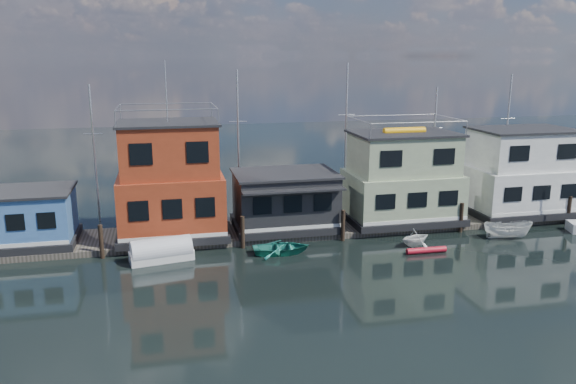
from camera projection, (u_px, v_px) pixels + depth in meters
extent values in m
plane|color=black|center=(342.00, 299.00, 29.70)|extent=(160.00, 160.00, 0.00)
cube|color=#595147|center=(292.00, 229.00, 41.03)|extent=(48.00, 5.00, 0.40)
cube|color=black|center=(27.00, 240.00, 37.11)|extent=(6.40, 4.90, 0.50)
cube|color=#4271B2|center=(24.00, 215.00, 36.70)|extent=(6.00, 4.50, 3.00)
cube|color=black|center=(21.00, 191.00, 36.32)|extent=(6.30, 4.80, 0.16)
cube|color=black|center=(173.00, 231.00, 39.12)|extent=(7.40, 5.90, 0.50)
cube|color=#98341A|center=(172.00, 201.00, 38.62)|extent=(7.00, 5.50, 3.74)
cube|color=#98341A|center=(169.00, 150.00, 37.77)|extent=(6.30, 4.95, 3.46)
cube|color=black|center=(168.00, 123.00, 37.35)|extent=(6.65, 5.23, 0.16)
cylinder|color=silver|center=(166.00, 91.00, 36.86)|extent=(0.08, 0.08, 4.00)
cube|color=black|center=(285.00, 223.00, 40.82)|extent=(7.40, 5.40, 0.50)
cube|color=black|center=(285.00, 198.00, 40.36)|extent=(7.00, 5.00, 3.40)
cube|color=black|center=(285.00, 173.00, 39.94)|extent=(7.30, 5.30, 0.16)
cube|color=black|center=(294.00, 190.00, 37.42)|extent=(7.00, 1.20, 0.12)
cube|color=black|center=(400.00, 216.00, 42.73)|extent=(8.40, 5.90, 0.50)
cube|color=#9EAE87|center=(401.00, 193.00, 42.30)|extent=(8.00, 5.50, 3.12)
cube|color=#9EAE87|center=(403.00, 154.00, 41.59)|extent=(7.20, 4.95, 2.88)
cube|color=black|center=(404.00, 133.00, 41.24)|extent=(7.60, 5.23, 0.16)
cylinder|color=#FFAB0D|center=(404.00, 131.00, 41.20)|extent=(3.20, 0.56, 0.56)
cube|color=black|center=(517.00, 208.00, 44.85)|extent=(8.40, 5.90, 0.50)
cube|color=silver|center=(519.00, 186.00, 44.42)|extent=(8.00, 5.50, 3.12)
cube|color=silver|center=(523.00, 149.00, 43.72)|extent=(7.20, 4.95, 2.88)
cube|color=black|center=(525.00, 130.00, 43.36)|extent=(7.60, 5.23, 0.16)
cylinder|color=#2D2116|center=(101.00, 242.00, 35.41)|extent=(0.28, 0.28, 2.20)
cylinder|color=#2D2116|center=(243.00, 232.00, 37.32)|extent=(0.28, 0.28, 2.20)
cylinder|color=#2D2116|center=(343.00, 226.00, 38.80)|extent=(0.28, 0.28, 2.20)
cylinder|color=#2D2116|center=(461.00, 218.00, 40.71)|extent=(0.28, 0.28, 2.20)
cylinder|color=#2D2116|center=(569.00, 210.00, 42.62)|extent=(0.28, 0.28, 2.20)
cylinder|color=silver|center=(95.00, 154.00, 42.56)|extent=(0.16, 0.16, 10.50)
cylinder|color=silver|center=(93.00, 134.00, 42.19)|extent=(1.40, 0.06, 0.06)
cylinder|color=silver|center=(238.00, 143.00, 44.78)|extent=(0.16, 0.16, 11.50)
cylinder|color=silver|center=(238.00, 121.00, 44.37)|extent=(1.40, 0.06, 0.06)
cylinder|color=silver|center=(346.00, 137.00, 46.63)|extent=(0.16, 0.16, 12.00)
cylinder|color=silver|center=(346.00, 115.00, 46.20)|extent=(1.40, 0.06, 0.06)
cylinder|color=silver|center=(434.00, 145.00, 48.56)|extent=(0.16, 0.16, 10.00)
cylinder|color=silver|center=(435.00, 128.00, 48.21)|extent=(1.40, 0.06, 0.06)
cylinder|color=silver|center=(506.00, 137.00, 49.93)|extent=(0.16, 0.16, 11.00)
cylinder|color=silver|center=(508.00, 118.00, 49.54)|extent=(1.40, 0.06, 0.06)
cube|color=silver|center=(162.00, 256.00, 35.20)|extent=(4.09, 2.16, 0.65)
cylinder|color=silver|center=(161.00, 250.00, 35.11)|extent=(3.92, 2.22, 1.57)
imported|color=#227F70|center=(281.00, 248.00, 36.43)|extent=(3.87, 2.86, 0.77)
imported|color=white|center=(415.00, 237.00, 37.82)|extent=(2.85, 2.65, 1.23)
cylinder|color=red|center=(426.00, 250.00, 36.54)|extent=(2.71, 0.44, 0.40)
imported|color=silver|center=(508.00, 230.00, 39.35)|extent=(3.54, 2.19, 1.28)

